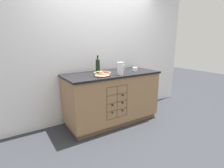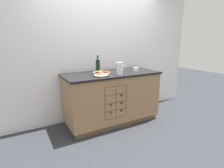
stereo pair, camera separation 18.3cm
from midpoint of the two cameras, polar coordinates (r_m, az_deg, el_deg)
The scene contains 7 objects.
ground_plane at distance 3.44m, azimuth 1.56°, elevation -11.92°, with size 14.00×14.00×0.00m, color #2D3035.
back_wall at distance 3.47m, azimuth -1.88°, elevation 10.20°, with size 4.40×0.06×2.55m, color white.
kitchen_island at distance 3.26m, azimuth 1.62°, elevation -4.40°, with size 1.74×0.75×0.94m.
fruit_bowl at distance 2.89m, azimuth -1.64°, elevation 3.51°, with size 0.28×0.28×0.08m.
white_pitcher at distance 2.95m, azimuth 4.33°, elevation 5.11°, with size 0.16×0.11×0.22m.
ceramic_mug at distance 3.34m, azimuth 9.32°, elevation 4.71°, with size 0.12×0.09×0.08m.
standing_wine_bottle at distance 3.14m, azimuth -2.96°, elevation 6.18°, with size 0.08×0.08×0.31m.
Camera 2 is at (-1.52, -2.70, 1.49)m, focal length 28.00 mm.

